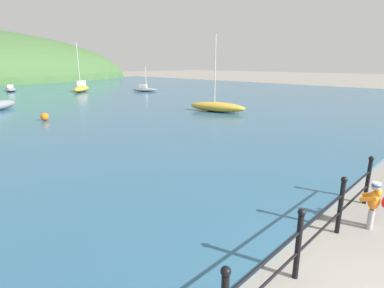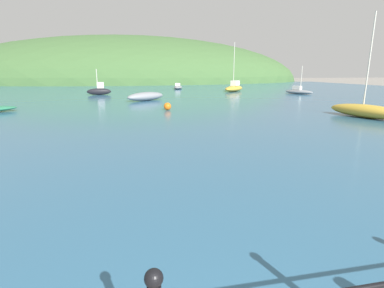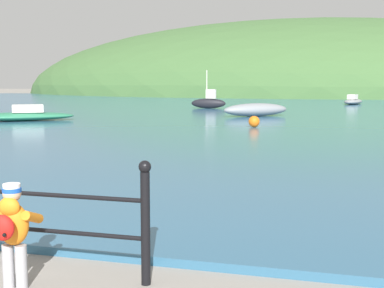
{
  "view_description": "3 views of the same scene",
  "coord_description": "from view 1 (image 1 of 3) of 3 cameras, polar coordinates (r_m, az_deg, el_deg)",
  "views": [
    {
      "loc": [
        -4.3,
        -0.16,
        3.32
      ],
      "look_at": [
        1.51,
        5.53,
        1.11
      ],
      "focal_mm": 28.0,
      "sensor_mm": 36.0,
      "label": 1
    },
    {
      "loc": [
        -0.34,
        -0.09,
        2.38
      ],
      "look_at": [
        0.89,
        5.78,
        0.91
      ],
      "focal_mm": 28.0,
      "sensor_mm": 36.0,
      "label": 2
    },
    {
      "loc": [
        5.17,
        -3.15,
        1.96
      ],
      "look_at": [
        3.21,
        3.92,
        1.08
      ],
      "focal_mm": 50.0,
      "sensor_mm": 36.0,
      "label": 3
    }
  ],
  "objects": [
    {
      "name": "boat_mid_harbor",
      "position": [
        20.44,
        4.79,
        7.11
      ],
      "size": [
        2.12,
        4.11,
        5.03
      ],
      "color": "gold",
      "rests_on": "water"
    },
    {
      "name": "mooring_buoy",
      "position": [
        19.22,
        -26.25,
        4.69
      ],
      "size": [
        0.44,
        0.44,
        0.44
      ],
      "primitive_type": "sphere",
      "color": "orange",
      "rests_on": "water"
    },
    {
      "name": "boat_blue_hull",
      "position": [
        37.09,
        -20.36,
        9.98
      ],
      "size": [
        3.79,
        4.06,
        5.4
      ],
      "color": "gold",
      "rests_on": "water"
    },
    {
      "name": "child_in_coat",
      "position": [
        7.22,
        31.48,
        -9.26
      ],
      "size": [
        0.41,
        0.55,
        1.0
      ],
      "color": "#99999E",
      "rests_on": "ground"
    },
    {
      "name": "boat_red_dinghy",
      "position": [
        41.17,
        -31.26,
        8.93
      ],
      "size": [
        1.91,
        3.5,
        0.75
      ],
      "color": "gray",
      "rests_on": "water"
    },
    {
      "name": "iron_railing",
      "position": [
        5.14,
        19.63,
        -17.19
      ],
      "size": [
        7.46,
        0.12,
        1.21
      ],
      "color": "black",
      "rests_on": "ground"
    },
    {
      "name": "boat_far_left",
      "position": [
        35.3,
        -8.98,
        10.28
      ],
      "size": [
        2.26,
        3.0,
        2.81
      ],
      "color": "gray",
      "rests_on": "water"
    }
  ]
}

